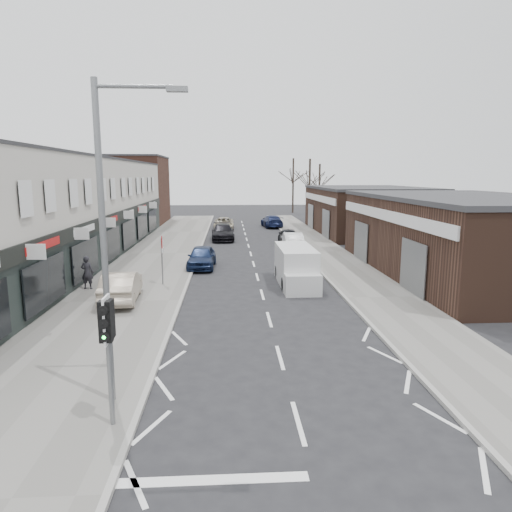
{
  "coord_description": "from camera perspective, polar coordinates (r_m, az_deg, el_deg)",
  "views": [
    {
      "loc": [
        -1.62,
        -12.06,
        5.89
      ],
      "look_at": [
        -0.52,
        6.43,
        2.6
      ],
      "focal_mm": 32.0,
      "sensor_mm": 36.0,
      "label": 1
    }
  ],
  "objects": [
    {
      "name": "tree_far_c",
      "position": [
        73.0,
        4.6,
        5.41
      ],
      "size": [
        3.6,
        3.6,
        8.5
      ],
      "primitive_type": null,
      "color": "#382D26",
      "rests_on": "ground"
    },
    {
      "name": "parked_car_right_b",
      "position": [
        39.89,
        4.01,
        2.54
      ],
      "size": [
        1.8,
        4.04,
        1.35
      ],
      "primitive_type": "imported",
      "rotation": [
        0.0,
        0.0,
        3.09
      ],
      "color": "black",
      "rests_on": "ground"
    },
    {
      "name": "ground",
      "position": [
        13.52,
        3.98,
        -15.79
      ],
      "size": [
        160.0,
        160.0,
        0.0
      ],
      "primitive_type": "plane",
      "color": "black",
      "rests_on": "ground"
    },
    {
      "name": "parked_car_left_b",
      "position": [
        41.99,
        -4.17,
        2.98
      ],
      "size": [
        2.16,
        5.04,
        1.45
      ],
      "primitive_type": "imported",
      "rotation": [
        0.0,
        0.0,
        0.03
      ],
      "color": "black",
      "rests_on": "ground"
    },
    {
      "name": "pavement_left",
      "position": [
        34.93,
        -11.79,
        0.25
      ],
      "size": [
        5.5,
        64.0,
        0.12
      ],
      "primitive_type": "cube",
      "color": "slate",
      "rests_on": "ground"
    },
    {
      "name": "pedestrian",
      "position": [
        24.88,
        -20.36,
        -1.94
      ],
      "size": [
        0.68,
        0.5,
        1.72
      ],
      "primitive_type": "imported",
      "rotation": [
        0.0,
        0.0,
        3.0
      ],
      "color": "black",
      "rests_on": "pavement_left"
    },
    {
      "name": "street_lamp",
      "position": [
        11.69,
        -17.79,
        3.36
      ],
      "size": [
        2.23,
        0.22,
        8.0
      ],
      "color": "slate",
      "rests_on": "pavement_left"
    },
    {
      "name": "brick_block_far",
      "position": [
        58.31,
        -15.3,
        7.86
      ],
      "size": [
        8.0,
        10.0,
        8.0
      ],
      "primitive_type": "cube",
      "color": "#4D2B21",
      "rests_on": "ground"
    },
    {
      "name": "pavement_right",
      "position": [
        35.33,
        8.69,
        0.46
      ],
      "size": [
        3.5,
        64.0,
        0.12
      ],
      "primitive_type": "cube",
      "color": "slate",
      "rests_on": "ground"
    },
    {
      "name": "right_unit_near",
      "position": [
        29.86,
        24.88,
        2.13
      ],
      "size": [
        10.0,
        18.0,
        4.5
      ],
      "primitive_type": "cube",
      "color": "#3D261B",
      "rests_on": "ground"
    },
    {
      "name": "tree_far_b",
      "position": [
        67.6,
        7.84,
        4.98
      ],
      "size": [
        3.6,
        3.6,
        7.5
      ],
      "primitive_type": null,
      "color": "#382D26",
      "rests_on": "ground"
    },
    {
      "name": "white_van",
      "position": [
        24.91,
        5.03,
        -1.37
      ],
      "size": [
        1.87,
        5.25,
        2.04
      ],
      "rotation": [
        0.0,
        0.0,
        0.01
      ],
      "color": "silver",
      "rests_on": "ground"
    },
    {
      "name": "parked_car_right_a",
      "position": [
        36.67,
        4.57,
        1.9
      ],
      "size": [
        1.57,
        4.25,
        1.39
      ],
      "primitive_type": "imported",
      "rotation": [
        0.0,
        0.0,
        3.12
      ],
      "color": "silver",
      "rests_on": "ground"
    },
    {
      "name": "tree_far_a",
      "position": [
        61.27,
        6.62,
        4.49
      ],
      "size": [
        3.6,
        3.6,
        8.0
      ],
      "primitive_type": null,
      "color": "#382D26",
      "rests_on": "ground"
    },
    {
      "name": "parked_car_right_c",
      "position": [
        52.36,
        1.99,
        4.37
      ],
      "size": [
        2.4,
        4.94,
        1.38
      ],
      "primitive_type": "imported",
      "rotation": [
        0.0,
        0.0,
        3.24
      ],
      "color": "#151D42",
      "rests_on": "ground"
    },
    {
      "name": "warning_sign",
      "position": [
        24.59,
        -11.63,
        1.24
      ],
      "size": [
        0.12,
        0.8,
        2.7
      ],
      "color": "slate",
      "rests_on": "pavement_left"
    },
    {
      "name": "parked_car_left_a",
      "position": [
        29.49,
        -6.8,
        -0.12
      ],
      "size": [
        1.83,
        4.21,
        1.41
      ],
      "primitive_type": "imported",
      "rotation": [
        0.0,
        0.0,
        -0.04
      ],
      "color": "#152244",
      "rests_on": "ground"
    },
    {
      "name": "sedan_on_pavement",
      "position": [
        22.04,
        -16.49,
        -3.64
      ],
      "size": [
        1.82,
        4.36,
        1.4
      ],
      "primitive_type": "imported",
      "rotation": [
        0.0,
        0.0,
        3.22
      ],
      "color": "gray",
      "rests_on": "pavement_left"
    },
    {
      "name": "parked_car_left_c",
      "position": [
        50.45,
        -4.05,
        4.08
      ],
      "size": [
        2.15,
        4.66,
        1.29
      ],
      "primitive_type": "imported",
      "rotation": [
        0.0,
        0.0,
        -0.0
      ],
      "color": "#ACA28A",
      "rests_on": "ground"
    },
    {
      "name": "traffic_light",
      "position": [
        10.98,
        -18.09,
        -8.89
      ],
      "size": [
        0.28,
        0.6,
        3.1
      ],
      "color": "slate",
      "rests_on": "pavement_left"
    },
    {
      "name": "right_unit_far",
      "position": [
        48.31,
        13.67,
        5.47
      ],
      "size": [
        10.0,
        16.0,
        4.5
      ],
      "primitive_type": "cube",
      "color": "#3D261B",
      "rests_on": "ground"
    },
    {
      "name": "shop_terrace_left",
      "position": [
        33.8,
        -24.07,
        5.23
      ],
      "size": [
        8.0,
        41.0,
        7.1
      ],
      "primitive_type": "cube",
      "color": "beige",
      "rests_on": "ground"
    }
  ]
}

